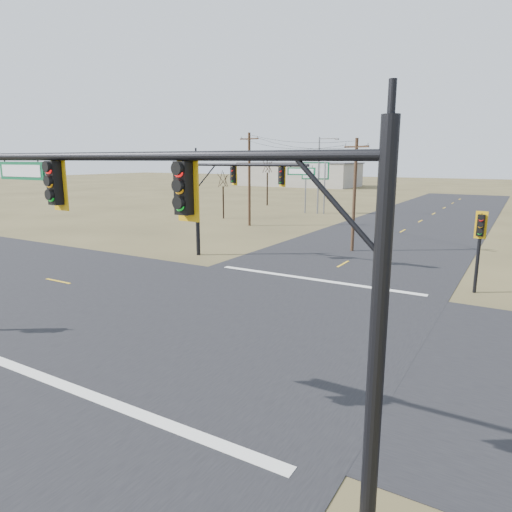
% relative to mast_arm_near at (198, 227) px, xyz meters
% --- Properties ---
extents(ground, '(320.00, 320.00, 0.00)m').
position_rel_mast_arm_near_xyz_m(ground, '(-4.13, 8.13, -5.27)').
color(ground, brown).
rests_on(ground, ground).
extents(road_ew, '(160.00, 14.00, 0.02)m').
position_rel_mast_arm_near_xyz_m(road_ew, '(-4.13, 8.13, -5.26)').
color(road_ew, black).
rests_on(road_ew, ground).
extents(road_ns, '(14.00, 160.00, 0.02)m').
position_rel_mast_arm_near_xyz_m(road_ns, '(-4.13, 8.13, -5.26)').
color(road_ns, black).
rests_on(road_ns, ground).
extents(stop_bar_near, '(12.00, 0.40, 0.01)m').
position_rel_mast_arm_near_xyz_m(stop_bar_near, '(-4.13, 0.63, -5.24)').
color(stop_bar_near, silver).
rests_on(stop_bar_near, road_ns).
extents(stop_bar_far, '(12.00, 0.40, 0.01)m').
position_rel_mast_arm_near_xyz_m(stop_bar_far, '(-4.13, 15.63, -5.24)').
color(stop_bar_far, silver).
rests_on(stop_bar_far, road_ns).
extents(mast_arm_near, '(10.49, 0.44, 7.24)m').
position_rel_mast_arm_near_xyz_m(mast_arm_near, '(0.00, 0.00, 0.00)').
color(mast_arm_near, black).
rests_on(mast_arm_near, ground).
extents(mast_arm_far, '(8.84, 0.58, 6.83)m').
position_rel_mast_arm_near_xyz_m(mast_arm_far, '(-10.86, 17.77, -0.32)').
color(mast_arm_far, black).
rests_on(mast_arm_far, ground).
extents(pedestal_signal_ne, '(0.59, 0.51, 4.14)m').
position_rel_mast_arm_near_xyz_m(pedestal_signal_ne, '(3.76, 17.35, -2.22)').
color(pedestal_signal_ne, black).
rests_on(pedestal_signal_ne, ground).
extents(utility_pole_near, '(1.93, 0.62, 8.04)m').
position_rel_mast_arm_near_xyz_m(utility_pole_near, '(-5.08, 24.61, -1.04)').
color(utility_pole_near, '#452C1D').
rests_on(utility_pole_near, ground).
extents(utility_pole_far, '(2.23, 0.37, 9.13)m').
position_rel_mast_arm_near_xyz_m(utility_pole_far, '(-18.39, 31.96, -0.51)').
color(utility_pole_far, '#452C1D').
rests_on(utility_pole_far, ground).
extents(highway_sign, '(3.25, 0.90, 6.24)m').
position_rel_mast_arm_near_xyz_m(highway_sign, '(-16.92, 44.93, -0.87)').
color(highway_sign, slate).
rests_on(highway_sign, ground).
extents(streetlight_c, '(2.57, 0.42, 9.18)m').
position_rel_mast_arm_near_xyz_m(streetlight_c, '(-16.33, 45.00, -0.11)').
color(streetlight_c, slate).
rests_on(streetlight_c, ground).
extents(bare_tree_a, '(2.70, 2.70, 5.65)m').
position_rel_mast_arm_near_xyz_m(bare_tree_a, '(-23.84, 35.24, -0.80)').
color(bare_tree_a, black).
rests_on(bare_tree_a, ground).
extents(bare_tree_b, '(3.35, 3.35, 7.23)m').
position_rel_mast_arm_near_xyz_m(bare_tree_b, '(-26.93, 50.86, 0.51)').
color(bare_tree_b, black).
rests_on(bare_tree_b, ground).
extents(warehouse_left, '(28.00, 14.00, 5.50)m').
position_rel_mast_arm_near_xyz_m(warehouse_left, '(-44.13, 98.13, -2.52)').
color(warehouse_left, '#A7A094').
rests_on(warehouse_left, ground).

